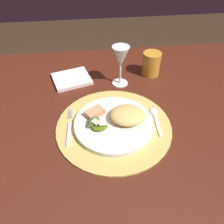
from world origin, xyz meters
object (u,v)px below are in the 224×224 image
(fork, at_px, (70,128))
(spoon, at_px, (155,116))
(wine_glass, at_px, (121,58))
(dining_table, at_px, (100,144))
(napkin, at_px, (72,79))
(dinner_plate, at_px, (114,124))
(amber_tumbler, at_px, (151,64))

(fork, height_order, spoon, spoon)
(fork, height_order, wine_glass, wine_glass)
(dining_table, bearing_deg, spoon, 2.01)
(fork, distance_m, spoon, 0.29)
(napkin, height_order, wine_glass, wine_glass)
(dinner_plate, distance_m, napkin, 0.32)
(dining_table, xyz_separation_m, fork, (-0.10, -0.02, 0.11))
(dining_table, distance_m, napkin, 0.30)
(spoon, height_order, napkin, same)
(dining_table, distance_m, fork, 0.15)
(fork, bearing_deg, napkin, 89.47)
(dinner_plate, xyz_separation_m, amber_tumbler, (0.19, 0.30, 0.03))
(dining_table, xyz_separation_m, wine_glass, (0.10, 0.22, 0.22))
(amber_tumbler, bearing_deg, dinner_plate, -123.34)
(napkin, relative_size, amber_tumbler, 1.50)
(dinner_plate, relative_size, amber_tumbler, 2.65)
(spoon, relative_size, wine_glass, 0.87)
(wine_glass, bearing_deg, amber_tumbler, 22.22)
(spoon, relative_size, amber_tumbler, 1.44)
(napkin, bearing_deg, dining_table, -70.75)
(fork, bearing_deg, wine_glass, 50.02)
(fork, relative_size, napkin, 1.13)
(dining_table, bearing_deg, napkin, 109.25)
(dinner_plate, bearing_deg, spoon, 10.52)
(wine_glass, distance_m, amber_tumbler, 0.16)
(fork, bearing_deg, dinner_plate, -1.13)
(dining_table, height_order, amber_tumbler, amber_tumbler)
(fork, relative_size, spoon, 1.18)
(dinner_plate, relative_size, napkin, 1.76)
(napkin, bearing_deg, dinner_plate, -63.92)
(napkin, bearing_deg, amber_tumbler, 1.68)
(wine_glass, xyz_separation_m, amber_tumbler, (0.14, 0.06, -0.06))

